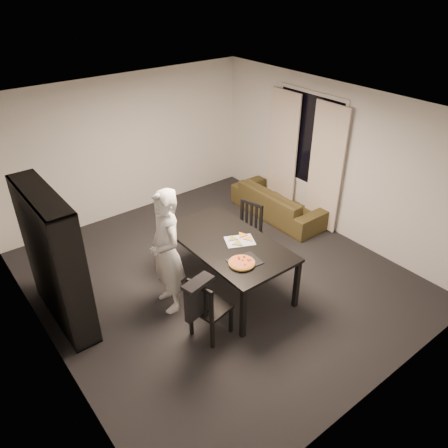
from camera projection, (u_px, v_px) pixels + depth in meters
room at (217, 203)px, 6.10m from camera, size 5.01×5.51×2.61m
window_pane at (308, 140)px, 7.72m from camera, size 0.02×1.40×1.60m
window_frame at (308, 140)px, 7.71m from camera, size 0.03×1.52×1.72m
curtain_left at (326, 169)px, 7.50m from camera, size 0.03×0.70×2.25m
curtain_right at (283, 151)px, 8.20m from camera, size 0.03×0.70×2.25m
bookshelf at (54, 259)px, 5.55m from camera, size 0.35×1.50×1.90m
dining_table at (228, 246)px, 6.21m from camera, size 1.07×1.93×0.81m
chair_left at (206, 306)px, 5.44m from camera, size 0.51×0.51×0.92m
chair_right at (247, 227)px, 7.04m from camera, size 0.53×0.53×0.94m
draped_jacket at (199, 296)px, 5.23m from camera, size 0.43×0.26×0.51m
person at (166, 252)px, 5.78m from camera, size 0.53×0.72×1.80m
baking_tray at (245, 262)px, 5.75m from camera, size 0.44×0.37×0.01m
pepperoni_pizza at (242, 263)px, 5.69m from camera, size 0.35×0.35×0.03m
kitchen_towel at (240, 241)px, 6.18m from camera, size 0.49×0.44×0.01m
pizza_slices at (240, 239)px, 6.20m from camera, size 0.46×0.43×0.01m
sofa at (278, 202)px, 8.28m from camera, size 0.76×1.95×0.57m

